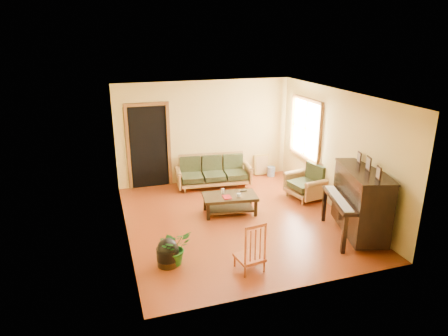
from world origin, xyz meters
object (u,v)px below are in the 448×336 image
object	(u,v)px
armchair	(306,181)
red_chair	(250,245)
ceramic_crock	(271,171)
coffee_table	(230,204)
piano	(361,204)
footstool	(168,255)
sofa	(214,172)
potted_plant	(174,247)

from	to	relation	value
armchair	red_chair	size ratio (longest dim) A/B	0.96
ceramic_crock	coffee_table	bearing A→B (deg)	-133.99
armchair	piano	xyz separation A→B (m)	(0.08, -1.94, 0.24)
footstool	ceramic_crock	xyz separation A→B (m)	(3.46, 3.49, -0.05)
sofa	red_chair	world-z (taller)	red_chair
sofa	coffee_table	bearing A→B (deg)	-88.53
coffee_table	potted_plant	xyz separation A→B (m)	(-1.52, -1.59, 0.10)
coffee_table	piano	size ratio (longest dim) A/B	0.76
coffee_table	piano	bearing A→B (deg)	-39.90
coffee_table	armchair	world-z (taller)	armchair
armchair	ceramic_crock	distance (m)	1.68
armchair	piano	world-z (taller)	piano
armchair	potted_plant	xyz separation A→B (m)	(-3.47, -1.84, -0.12)
sofa	ceramic_crock	distance (m)	1.75
coffee_table	ceramic_crock	bearing A→B (deg)	46.01
coffee_table	red_chair	size ratio (longest dim) A/B	1.28
sofa	footstool	size ratio (longest dim) A/B	4.89
sofa	footstool	xyz separation A→B (m)	(-1.75, -3.22, -0.22)
sofa	potted_plant	bearing A→B (deg)	-111.52
red_chair	potted_plant	distance (m)	1.27
ceramic_crock	potted_plant	bearing A→B (deg)	-133.87
armchair	red_chair	distance (m)	3.34
sofa	potted_plant	distance (m)	3.61
footstool	red_chair	xyz separation A→B (m)	(1.25, -0.54, 0.26)
potted_plant	ceramic_crock	bearing A→B (deg)	46.13
sofa	piano	size ratio (longest dim) A/B	1.23
sofa	potted_plant	world-z (taller)	sofa
piano	red_chair	distance (m)	2.46
piano	ceramic_crock	distance (m)	3.63
armchair	potted_plant	size ratio (longest dim) A/B	1.39
ceramic_crock	piano	bearing A→B (deg)	-86.66
coffee_table	sofa	bearing A→B (deg)	85.94
footstool	armchair	bearing A→B (deg)	27.26
coffee_table	footstool	distance (m)	2.30
potted_plant	sofa	bearing A→B (deg)	62.95
footstool	red_chair	distance (m)	1.39
red_chair	ceramic_crock	bearing A→B (deg)	53.25
coffee_table	armchair	size ratio (longest dim) A/B	1.33
footstool	piano	bearing A→B (deg)	-1.39
armchair	potted_plant	world-z (taller)	armchair
red_chair	coffee_table	bearing A→B (deg)	71.76
armchair	potted_plant	bearing A→B (deg)	-162.19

